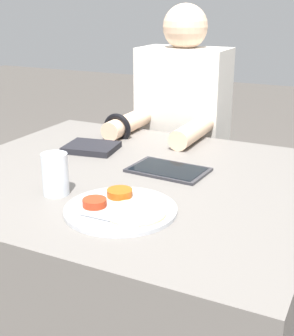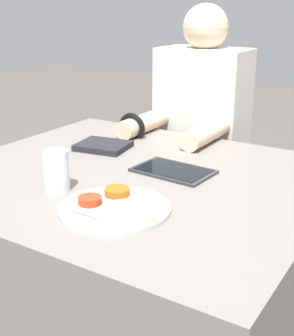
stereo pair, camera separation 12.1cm
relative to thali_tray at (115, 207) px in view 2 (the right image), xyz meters
The scene contains 6 objects.
dining_table 0.44m from the thali_tray, 114.96° to the left, with size 1.07×0.94×0.70m.
thali_tray is the anchor object (origin of this frame).
red_notebook 0.50m from the thali_tray, 130.50° to the left, with size 0.19×0.16×0.02m.
tablet_device 0.31m from the thali_tray, 92.30° to the left, with size 0.23×0.16×0.01m.
person_diner 0.89m from the thali_tray, 102.80° to the left, with size 0.36×0.48×1.17m.
drinking_glass 0.21m from the thali_tray, behind, with size 0.07×0.07×0.11m.
Camera 2 is at (0.71, -1.05, 1.17)m, focal length 50.00 mm.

